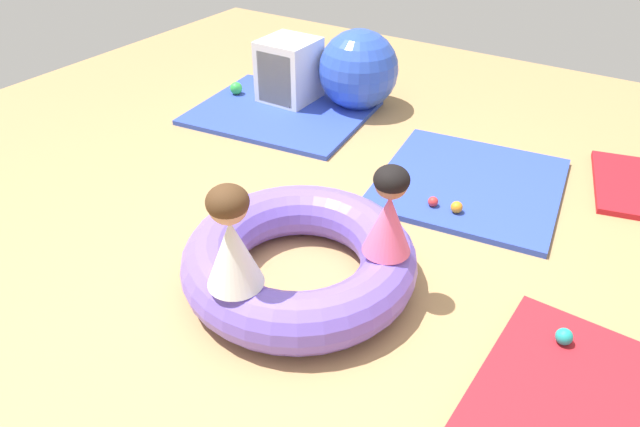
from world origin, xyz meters
The scene contains 12 objects.
ground_plane centered at (0.00, 0.00, 0.00)m, with size 8.00×8.00×0.00m, color tan.
gym_mat_front centered at (0.30, 1.31, 0.02)m, with size 1.17×1.22×0.04m, color #2D47B7.
gym_mat_near_right centered at (-1.47, 1.56, 0.02)m, with size 1.40×1.16×0.04m, color #2D47B7.
inflatable_cushion centered at (-0.11, -0.14, 0.15)m, with size 1.24×1.24×0.30m, color #7056D1.
child_in_white centered at (-0.16, -0.58, 0.55)m, with size 0.36×0.36×0.52m.
child_in_pink centered at (0.31, 0.01, 0.53)m, with size 0.34×0.34×0.47m.
play_ball_red centered at (0.21, 0.88, 0.07)m, with size 0.07×0.07×0.07m, color red.
play_ball_teal centered at (1.20, 0.13, 0.08)m, with size 0.08×0.08×0.08m, color teal.
play_ball_green centered at (-2.01, 1.62, 0.09)m, with size 0.11×0.11×0.11m, color green.
play_ball_orange centered at (0.36, 0.90, 0.08)m, with size 0.08×0.08×0.08m, color orange.
exercise_ball_large centered at (-1.00, 2.04, 0.34)m, with size 0.67×0.67×0.67m, color blue.
storage_cube centered at (-1.55, 1.78, 0.28)m, with size 0.44×0.44×0.56m.
Camera 1 is at (1.26, -2.07, 2.06)m, focal length 32.32 mm.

